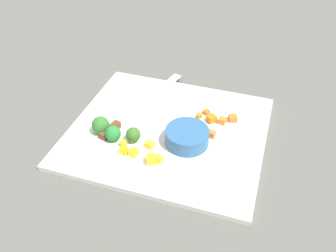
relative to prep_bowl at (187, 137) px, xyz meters
name	(u,v)px	position (x,y,z in m)	size (l,w,h in m)	color
ground_plane	(168,133)	(0.05, -0.03, -0.03)	(4.00, 4.00, 0.00)	#52544C
cutting_board	(168,131)	(0.05, -0.03, -0.02)	(0.43, 0.39, 0.01)	white
prep_bowl	(187,137)	(0.00, 0.00, 0.00)	(0.09, 0.09, 0.04)	#2D5B89
chef_knife	(133,112)	(0.15, -0.06, -0.01)	(0.10, 0.31, 0.02)	silver
carrot_dice_0	(211,134)	(-0.05, -0.04, -0.01)	(0.02, 0.01, 0.01)	orange
carrot_dice_1	(233,118)	(-0.08, -0.11, -0.01)	(0.02, 0.02, 0.01)	orange
carrot_dice_2	(206,112)	(-0.02, -0.11, -0.01)	(0.01, 0.01, 0.01)	orange
carrot_dice_3	(222,121)	(-0.06, -0.09, -0.01)	(0.02, 0.02, 0.01)	orange
carrot_dice_4	(199,116)	(0.00, -0.09, -0.01)	(0.01, 0.01, 0.01)	orange
carrot_dice_5	(211,119)	(-0.03, -0.09, -0.01)	(0.02, 0.02, 0.02)	orange
pepper_dice_0	(124,151)	(0.12, 0.07, -0.01)	(0.02, 0.01, 0.01)	yellow
pepper_dice_1	(159,159)	(0.04, 0.07, -0.01)	(0.01, 0.01, 0.01)	yellow
pepper_dice_2	(149,159)	(0.06, 0.08, -0.01)	(0.02, 0.02, 0.02)	yellow
pepper_dice_3	(134,153)	(0.10, 0.07, -0.01)	(0.02, 0.02, 0.01)	yellow
pepper_dice_4	(150,145)	(0.07, 0.04, -0.01)	(0.02, 0.02, 0.01)	yellow
pepper_dice_5	(123,144)	(0.13, 0.05, -0.01)	(0.01, 0.01, 0.01)	yellow
broccoli_floret_0	(113,134)	(0.16, 0.04, 0.00)	(0.03, 0.03, 0.04)	#81C059
broccoli_floret_1	(133,135)	(0.11, 0.03, 0.00)	(0.03, 0.03, 0.03)	#82C46A
broccoli_floret_2	(101,125)	(0.19, 0.03, 0.00)	(0.04, 0.04, 0.04)	#84C05B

